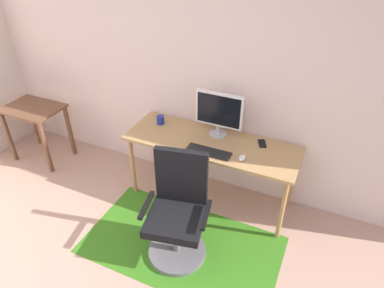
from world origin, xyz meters
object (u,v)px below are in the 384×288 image
(computer_mouse, at_px, (242,158))
(monitor, at_px, (219,111))
(keyboard, at_px, (209,152))
(cell_phone, at_px, (262,143))
(side_table, at_px, (35,117))
(coffee_cup, at_px, (160,120))
(office_chair, at_px, (178,216))
(desk, at_px, (211,148))

(computer_mouse, bearing_deg, monitor, 138.77)
(keyboard, relative_size, cell_phone, 3.07)
(monitor, bearing_deg, side_table, -172.08)
(monitor, relative_size, coffee_cup, 5.35)
(coffee_cup, relative_size, cell_phone, 0.65)
(computer_mouse, bearing_deg, keyboard, -175.42)
(computer_mouse, height_order, coffee_cup, coffee_cup)
(computer_mouse, relative_size, office_chair, 0.10)
(computer_mouse, xyz_separation_m, cell_phone, (0.10, 0.33, -0.01))
(desk, height_order, keyboard, keyboard)
(keyboard, distance_m, computer_mouse, 0.32)
(computer_mouse, height_order, cell_phone, computer_mouse)
(keyboard, bearing_deg, monitor, 95.79)
(side_table, bearing_deg, desk, 3.92)
(office_chair, bearing_deg, desk, 78.09)
(desk, distance_m, keyboard, 0.20)
(computer_mouse, xyz_separation_m, office_chair, (-0.37, -0.60, -0.35))
(computer_mouse, bearing_deg, desk, 156.97)
(coffee_cup, height_order, cell_phone, coffee_cup)
(coffee_cup, distance_m, office_chair, 1.13)
(desk, xyz_separation_m, side_table, (-2.23, -0.15, -0.09))
(desk, xyz_separation_m, computer_mouse, (0.36, -0.15, 0.09))
(coffee_cup, bearing_deg, monitor, 4.59)
(keyboard, relative_size, computer_mouse, 4.13)
(monitor, distance_m, coffee_cup, 0.68)
(coffee_cup, bearing_deg, keyboard, -23.07)
(monitor, distance_m, side_table, 2.30)
(office_chair, bearing_deg, cell_phone, 51.64)
(monitor, height_order, coffee_cup, monitor)
(cell_phone, xyz_separation_m, office_chair, (-0.47, -0.93, -0.34))
(cell_phone, relative_size, office_chair, 0.14)
(office_chair, bearing_deg, coffee_cup, 114.53)
(desk, relative_size, cell_phone, 12.43)
(coffee_cup, relative_size, office_chair, 0.09)
(desk, relative_size, office_chair, 1.71)
(monitor, relative_size, computer_mouse, 4.66)
(cell_phone, distance_m, office_chair, 1.10)
(computer_mouse, bearing_deg, cell_phone, 72.80)
(computer_mouse, xyz_separation_m, side_table, (-2.60, 0.00, -0.18))
(monitor, bearing_deg, computer_mouse, -41.23)
(coffee_cup, relative_size, side_table, 0.13)
(coffee_cup, bearing_deg, side_table, -170.76)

